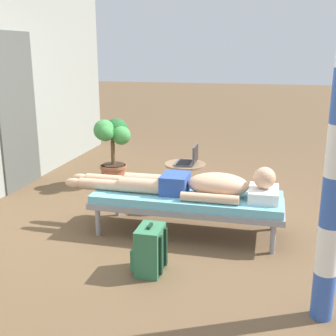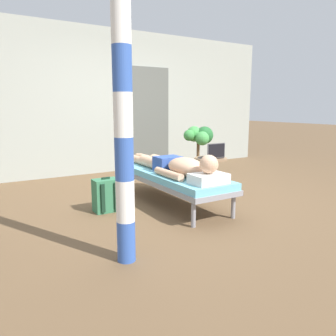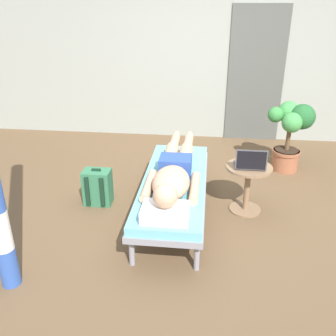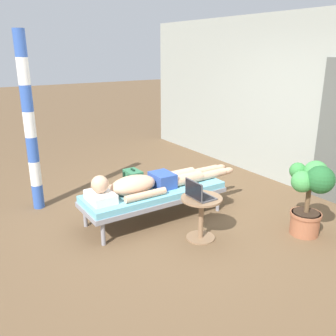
# 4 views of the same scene
# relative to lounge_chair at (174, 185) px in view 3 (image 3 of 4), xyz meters

# --- Properties ---
(ground_plane) EXTENTS (40.00, 40.00, 0.00)m
(ground_plane) POSITION_rel_lounge_chair_xyz_m (0.16, 0.18, -0.35)
(ground_plane) COLOR brown
(house_wall_back) EXTENTS (7.60, 0.20, 2.70)m
(house_wall_back) POSITION_rel_lounge_chair_xyz_m (0.00, 2.58, 1.00)
(house_wall_back) COLOR #999E93
(house_wall_back) RESTS_ON ground
(house_door_panel) EXTENTS (0.84, 0.03, 2.04)m
(house_door_panel) POSITION_rel_lounge_chair_xyz_m (1.01, 2.47, 0.67)
(house_door_panel) COLOR #545651
(house_door_panel) RESTS_ON ground
(lounge_chair) EXTENTS (0.66, 1.91, 0.42)m
(lounge_chair) POSITION_rel_lounge_chair_xyz_m (0.00, 0.00, 0.00)
(lounge_chair) COLOR gray
(lounge_chair) RESTS_ON ground
(person_reclining) EXTENTS (0.53, 2.17, 0.32)m
(person_reclining) POSITION_rel_lounge_chair_xyz_m (-0.00, -0.07, 0.17)
(person_reclining) COLOR white
(person_reclining) RESTS_ON lounge_chair
(side_table) EXTENTS (0.48, 0.48, 0.52)m
(side_table) POSITION_rel_lounge_chair_xyz_m (0.76, 0.17, 0.01)
(side_table) COLOR #8C6B4C
(side_table) RESTS_ON ground
(laptop) EXTENTS (0.31, 0.24, 0.23)m
(laptop) POSITION_rel_lounge_chair_xyz_m (0.76, 0.12, 0.24)
(laptop) COLOR #4C4C51
(laptop) RESTS_ON side_table
(backpack) EXTENTS (0.30, 0.26, 0.42)m
(backpack) POSITION_rel_lounge_chair_xyz_m (-0.86, 0.15, -0.15)
(backpack) COLOR #33724C
(backpack) RESTS_ON ground
(potted_plant) EXTENTS (0.59, 0.51, 0.91)m
(potted_plant) POSITION_rel_lounge_chair_xyz_m (1.38, 1.30, 0.21)
(potted_plant) COLOR #9E5B3D
(potted_plant) RESTS_ON ground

